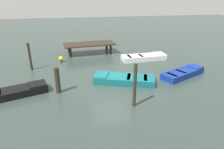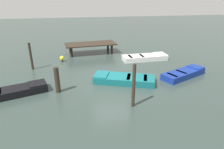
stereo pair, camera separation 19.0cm
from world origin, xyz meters
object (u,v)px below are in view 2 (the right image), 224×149
object	(u,v)px
dock_segment	(91,45)
rowboat_black	(7,93)
marker_buoy	(62,58)
mooring_piling_far_left	(134,86)
mooring_piling_center	(31,56)
rowboat_blue	(184,74)
rowboat_teal	(124,79)
mooring_piling_far_right	(57,80)
rowboat_white	(145,57)

from	to	relation	value
dock_segment	rowboat_black	xyz separation A→B (m)	(-5.08, -7.43, -0.62)
marker_buoy	mooring_piling_far_left	bearing A→B (deg)	-64.55
marker_buoy	dock_segment	bearing A→B (deg)	38.12
mooring_piling_center	dock_segment	bearing A→B (deg)	36.42
mooring_piling_center	rowboat_blue	bearing A→B (deg)	-18.64
mooring_piling_center	marker_buoy	distance (m)	2.54
dock_segment	marker_buoy	world-z (taller)	dock_segment
rowboat_teal	mooring_piling_far_left	bearing A→B (deg)	105.61
mooring_piling_far_right	mooring_piling_far_left	bearing A→B (deg)	-31.47
rowboat_black	marker_buoy	bearing A→B (deg)	46.97
rowboat_white	mooring_piling_far_right	world-z (taller)	mooring_piling_far_right
rowboat_blue	mooring_piling_far_right	xyz separation A→B (m)	(-7.96, -0.67, 0.50)
rowboat_blue	marker_buoy	bearing A→B (deg)	125.83
mooring_piling_far_left	rowboat_black	bearing A→B (deg)	160.74
rowboat_blue	mooring_piling_far_right	size ratio (longest dim) A/B	2.37
rowboat_blue	marker_buoy	size ratio (longest dim) A/B	7.10
mooring_piling_far_right	marker_buoy	xyz separation A→B (m)	(-0.02, 5.42, -0.43)
mooring_piling_far_left	mooring_piling_center	distance (m)	8.44
mooring_piling_far_left	marker_buoy	distance (m)	8.49
rowboat_white	mooring_piling_center	world-z (taller)	mooring_piling_center
marker_buoy	mooring_piling_far_right	bearing A→B (deg)	-89.76
rowboat_blue	mooring_piling_center	xyz separation A→B (m)	(-10.00, 3.37, 0.76)
dock_segment	mooring_piling_center	size ratio (longest dim) A/B	2.41
rowboat_blue	mooring_piling_center	size ratio (longest dim) A/B	1.75
marker_buoy	rowboat_blue	bearing A→B (deg)	-30.77
dock_segment	mooring_piling_far_right	distance (m)	7.80
rowboat_teal	mooring_piling_far_right	bearing A→B (deg)	29.00
rowboat_white	rowboat_blue	size ratio (longest dim) A/B	1.08
dock_segment	marker_buoy	xyz separation A→B (m)	(-2.51, -1.97, -0.55)
rowboat_blue	mooring_piling_far_right	bearing A→B (deg)	161.44
rowboat_black	mooring_piling_far_left	bearing A→B (deg)	-37.06
rowboat_blue	mooring_piling_center	world-z (taller)	mooring_piling_center
dock_segment	marker_buoy	bearing A→B (deg)	-147.21
rowboat_white	rowboat_blue	world-z (taller)	same
rowboat_white	mooring_piling_far_right	xyz separation A→B (m)	(-6.72, -4.59, 0.50)
dock_segment	mooring_piling_center	world-z (taller)	mooring_piling_center
rowboat_black	mooring_piling_center	xyz separation A→B (m)	(0.55, 4.09, 0.76)
marker_buoy	mooring_piling_center	bearing A→B (deg)	-145.79
dock_segment	rowboat_teal	bearing A→B (deg)	-83.91
dock_segment	mooring_piling_center	xyz separation A→B (m)	(-4.53, -3.34, 0.14)
mooring_piling_far_left	marker_buoy	size ratio (longest dim) A/B	4.46
rowboat_teal	rowboat_black	distance (m)	6.49
rowboat_blue	mooring_piling_far_left	distance (m)	5.28
mooring_piling_center	mooring_piling_far_right	size ratio (longest dim) A/B	1.35
rowboat_white	marker_buoy	world-z (taller)	marker_buoy
mooring_piling_far_left	mooring_piling_center	bearing A→B (deg)	132.12
dock_segment	rowboat_white	world-z (taller)	dock_segment
rowboat_black	marker_buoy	world-z (taller)	marker_buoy
dock_segment	rowboat_teal	xyz separation A→B (m)	(1.38, -6.83, -0.62)
mooring_piling_far_left	mooring_piling_center	size ratio (longest dim) A/B	1.10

